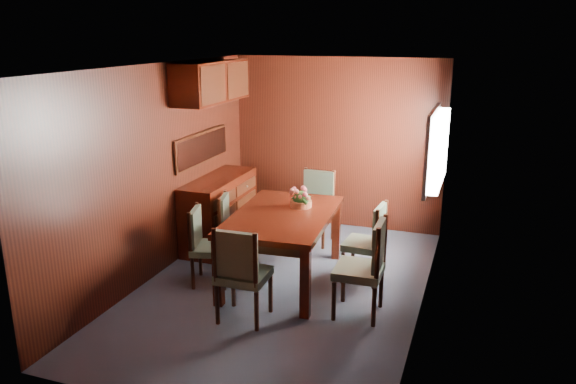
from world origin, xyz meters
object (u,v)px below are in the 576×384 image
at_px(chair_left_near, 205,241).
at_px(chair_right_near, 367,263).
at_px(sideboard, 220,211).
at_px(dining_table, 283,223).
at_px(flower_centerpiece, 301,196).
at_px(chair_head, 241,270).

height_order(chair_left_near, chair_right_near, chair_right_near).
distance_m(sideboard, chair_right_near, 2.60).
distance_m(dining_table, chair_left_near, 0.89).
distance_m(sideboard, flower_centerpiece, 1.47).
height_order(sideboard, chair_right_near, chair_right_near).
relative_size(sideboard, chair_head, 1.42).
bearing_deg(dining_table, chair_head, -96.39).
distance_m(chair_left_near, flower_centerpiece, 1.20).
xyz_separation_m(dining_table, chair_right_near, (1.06, -0.50, -0.12)).
height_order(dining_table, chair_head, chair_head).
height_order(chair_left_near, flower_centerpiece, flower_centerpiece).
height_order(sideboard, dining_table, sideboard).
xyz_separation_m(chair_left_near, chair_right_near, (1.85, -0.14, 0.07)).
xyz_separation_m(dining_table, flower_centerpiece, (0.11, 0.30, 0.24)).
relative_size(chair_head, flower_centerpiece, 3.75).
bearing_deg(chair_head, sideboard, 120.24).
relative_size(chair_right_near, chair_head, 1.02).
bearing_deg(dining_table, flower_centerpiece, 65.72).
bearing_deg(sideboard, chair_right_near, -30.23).
bearing_deg(chair_head, chair_left_near, 136.15).
relative_size(chair_left_near, chair_head, 0.90).
relative_size(dining_table, chair_left_near, 1.98).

